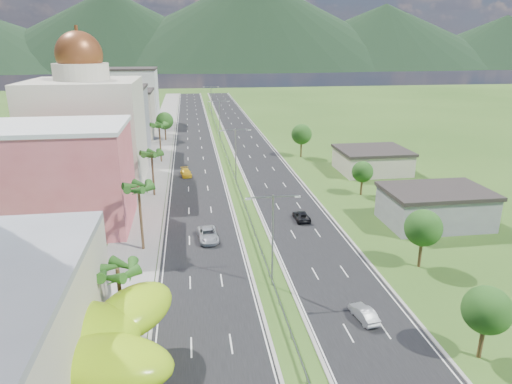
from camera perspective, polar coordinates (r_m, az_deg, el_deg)
name	(u,v)px	position (r m, az deg, el deg)	size (l,w,h in m)	color
ground	(291,339)	(45.39, 4.36, -17.80)	(500.00, 500.00, 0.00)	#2D5119
road_left	(194,143)	(128.54, -7.71, 6.09)	(11.00, 260.00, 0.04)	black
road_right	(248,141)	(129.53, -1.03, 6.34)	(11.00, 260.00, 0.04)	black
sidewalk_left	(160,144)	(128.80, -11.96, 5.90)	(7.00, 260.00, 0.12)	gray
median_guardrail	(227,155)	(111.16, -3.69, 4.63)	(0.10, 216.06, 0.76)	gray
streetlight_median_b	(273,231)	(50.61, 2.09, -4.96)	(6.04, 0.25, 11.00)	gray
streetlight_median_c	(236,151)	(88.44, -2.57, 5.19)	(6.04, 0.25, 11.00)	gray
streetlight_median_d	(219,115)	(132.52, -4.59, 9.52)	(6.04, 0.25, 11.00)	gray
streetlight_median_e	(211,98)	(177.07, -5.61, 11.67)	(6.04, 0.25, 11.00)	gray
lime_canopy	(49,339)	(40.09, -24.44, -16.34)	(18.00, 15.00, 7.40)	#96C913
pink_shophouse	(59,179)	(73.03, -23.44, 1.47)	(20.00, 15.00, 15.00)	#D1565D
domed_building	(87,126)	(94.06, -20.32, 7.73)	(20.00, 20.00, 28.70)	beige
midrise_grey	(114,122)	(118.68, -17.34, 8.35)	(16.00, 15.00, 16.00)	gray
midrise_beige	(126,115)	(140.43, -15.99, 9.27)	(16.00, 15.00, 13.00)	#BDB39C
midrise_white	(133,97)	(162.76, -15.08, 11.38)	(16.00, 15.00, 18.00)	silver
shed_near	(435,208)	(74.89, 21.46, -1.92)	(15.00, 10.00, 5.00)	gray
shed_far	(372,162)	(101.58, 14.29, 3.71)	(14.00, 12.00, 4.40)	#BDB39C
palm_tree_b	(118,273)	(43.09, -16.89, -9.69)	(3.60, 3.60, 8.10)	#47301C
palm_tree_c	(138,190)	(60.93, -14.48, 0.28)	(3.60, 3.60, 9.60)	#47301C
palm_tree_d	(152,155)	(83.26, -12.92, 4.48)	(3.60, 3.60, 8.60)	#47301C
palm_tree_e	(159,127)	(107.55, -12.02, 8.00)	(3.60, 3.60, 9.40)	#47301C
leafy_tree_lfar	(165,121)	(132.61, -11.35, 8.72)	(4.90, 4.90, 8.05)	#47301C
leafy_tree_ra	(487,310)	(45.01, 26.91, -13.05)	(4.20, 4.20, 6.90)	#47301C
leafy_tree_rb	(423,228)	(59.15, 20.18, -4.25)	(4.55, 4.55, 7.47)	#47301C
leafy_tree_rc	(363,172)	(84.65, 13.17, 2.47)	(3.85, 3.85, 6.33)	#47301C
leafy_tree_rd	(302,134)	(111.04, 5.72, 7.18)	(4.90, 4.90, 8.05)	#47301C
mountain_ridge	(254,69)	(491.28, -0.29, 15.10)	(860.00, 140.00, 90.00)	black
car_silver_mid_left	(208,235)	(64.93, -6.04, -5.32)	(2.65, 5.75, 1.60)	#A6AAAE
car_yellow_far_left	(186,173)	(96.42, -8.75, 2.41)	(1.98, 4.88, 1.42)	yellow
car_silver_right	(364,313)	(48.66, 13.34, -14.55)	(1.43, 4.11, 1.35)	#9EA1A5
car_dark_far_right	(301,216)	(72.04, 5.70, -3.01)	(2.14, 4.64, 1.29)	black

